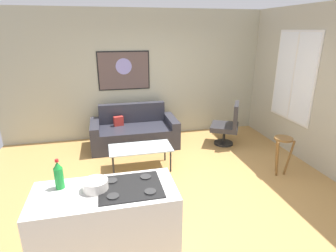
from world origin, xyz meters
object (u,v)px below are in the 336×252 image
Objects in this scene: armchair at (228,125)px; soda_bottle at (59,175)px; couch at (134,133)px; wall_painting at (124,71)px; bar_stool at (282,147)px; coffee_table at (140,149)px; mixing_bowl at (96,185)px.

armchair is 3.06× the size of soda_bottle.
wall_painting reaches higher than couch.
couch reaches higher than bar_stool.
coffee_table is 2.09m from armchair.
wall_painting reaches higher than soda_bottle.
wall_painting is (0.59, 3.76, 0.55)m from mixing_bowl.
bar_stool is at bearing -38.89° from couch.
coffee_table is at bearing -160.94° from armchair.
coffee_table is 4.56× the size of mixing_bowl.
armchair is 4.05m from soda_bottle.
wall_painting is (-0.11, 0.57, 1.24)m from couch.
coffee_table is at bearing 71.62° from mixing_bowl.
coffee_table is at bearing 162.36° from bar_stool.
soda_bottle reaches higher than coffee_table.
wall_painting reaches higher than armchair.
wall_painting is at bearing 81.05° from mixing_bowl.
soda_bottle is at bearing -108.64° from couch.
wall_painting reaches higher than coffee_table.
wall_painting reaches higher than mixing_bowl.
bar_stool is at bearing -45.17° from wall_painting.
couch is 1.93× the size of armchair.
mixing_bowl reaches higher than armchair.
coffee_table is 3.59× the size of soda_bottle.
soda_bottle is 1.27× the size of mixing_bowl.
coffee_table is 1.17× the size of armchair.
bar_stool reaches higher than coffee_table.
wall_painting is (0.92, 3.64, 0.46)m from soda_bottle.
soda_bottle is (-1.02, -1.96, 0.68)m from coffee_table.
armchair reaches higher than bar_stool.
mixing_bowl is (-2.67, -2.76, 0.52)m from armchair.
armchair is 3.89× the size of mixing_bowl.
bar_stool is (2.29, -1.84, 0.23)m from couch.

